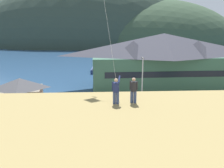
% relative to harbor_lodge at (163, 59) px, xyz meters
% --- Properties ---
extents(ground_plane, '(600.00, 600.00, 0.00)m').
position_rel_harbor_lodge_xyz_m(ground_plane, '(-11.05, -21.85, -5.49)').
color(ground_plane, '#66604C').
extents(parking_lot_pad, '(40.00, 20.00, 0.10)m').
position_rel_harbor_lodge_xyz_m(parking_lot_pad, '(-11.05, -16.85, -5.44)').
color(parking_lot_pad, gray).
rests_on(parking_lot_pad, ground).
extents(bay_water, '(360.00, 84.00, 0.03)m').
position_rel_harbor_lodge_xyz_m(bay_water, '(-11.05, 38.15, -5.47)').
color(bay_water, navy).
rests_on(bay_water, ground).
extents(far_hill_east_peak, '(117.56, 57.25, 71.23)m').
position_rel_harbor_lodge_xyz_m(far_hill_east_peak, '(-18.44, 87.93, -5.49)').
color(far_hill_east_peak, '#2D3D33').
rests_on(far_hill_east_peak, ground).
extents(far_hill_center_saddle, '(110.17, 50.98, 68.39)m').
position_rel_harbor_lodge_xyz_m(far_hill_center_saddle, '(-5.19, 99.11, -5.49)').
color(far_hill_center_saddle, '#42513D').
rests_on(far_hill_center_saddle, ground).
extents(far_hill_far_shoulder, '(94.24, 59.49, 48.41)m').
position_rel_harbor_lodge_xyz_m(far_hill_far_shoulder, '(16.67, 86.37, -5.49)').
color(far_hill_far_shoulder, '#334733').
rests_on(far_hill_far_shoulder, ground).
extents(harbor_lodge, '(29.01, 10.76, 10.35)m').
position_rel_harbor_lodge_xyz_m(harbor_lodge, '(0.00, 0.00, 0.00)').
color(harbor_lodge, '#38604C').
rests_on(harbor_lodge, ground).
extents(storage_shed_near_lot, '(6.22, 5.10, 5.33)m').
position_rel_harbor_lodge_xyz_m(storage_shed_near_lot, '(-22.87, -14.22, -2.73)').
color(storage_shed_near_lot, '#756B5B').
rests_on(storage_shed_near_lot, ground).
extents(wharf_dock, '(3.20, 12.18, 0.70)m').
position_rel_harbor_lodge_xyz_m(wharf_dock, '(-9.29, 11.81, -5.14)').
color(wharf_dock, '#70604C').
rests_on(wharf_dock, ground).
extents(moored_boat_wharfside, '(3.08, 7.29, 2.16)m').
position_rel_harbor_lodge_xyz_m(moored_boat_wharfside, '(-12.78, 14.53, -4.77)').
color(moored_boat_wharfside, '#23564C').
rests_on(moored_boat_wharfside, ground).
extents(moored_boat_outer_mooring, '(1.94, 5.84, 2.16)m').
position_rel_harbor_lodge_xyz_m(moored_boat_outer_mooring, '(-6.05, 11.57, -4.77)').
color(moored_boat_outer_mooring, silver).
rests_on(moored_boat_outer_mooring, ground).
extents(moored_boat_inner_slip, '(3.24, 8.62, 2.16)m').
position_rel_harbor_lodge_xyz_m(moored_boat_inner_slip, '(-13.02, 15.18, -4.77)').
color(moored_boat_inner_slip, navy).
rests_on(moored_boat_inner_slip, ground).
extents(parked_car_mid_row_far, '(4.23, 2.10, 1.82)m').
position_rel_harbor_lodge_xyz_m(parked_car_mid_row_far, '(-5.82, -14.58, -4.42)').
color(parked_car_mid_row_far, '#9EA3A8').
rests_on(parked_car_mid_row_far, parking_lot_pad).
extents(parked_car_lone_by_shed, '(4.21, 2.08, 1.82)m').
position_rel_harbor_lodge_xyz_m(parked_car_lone_by_shed, '(4.16, -15.90, -4.42)').
color(parked_car_lone_by_shed, '#236633').
rests_on(parked_car_lone_by_shed, parking_lot_pad).
extents(parked_car_back_row_left, '(4.28, 2.22, 1.82)m').
position_rel_harbor_lodge_xyz_m(parked_car_back_row_left, '(-16.29, -21.75, -4.42)').
color(parked_car_back_row_left, slate).
rests_on(parked_car_back_row_left, parking_lot_pad).
extents(parked_car_front_row_red, '(4.33, 2.31, 1.82)m').
position_rel_harbor_lodge_xyz_m(parked_car_front_row_red, '(-3.20, -20.83, -4.42)').
color(parked_car_front_row_red, '#236633').
rests_on(parked_car_front_row_red, parking_lot_pad).
extents(parked_car_mid_row_near, '(4.32, 2.30, 1.82)m').
position_rel_harbor_lodge_xyz_m(parked_car_mid_row_near, '(-17.05, -15.71, -4.42)').
color(parked_car_mid_row_near, red).
rests_on(parked_car_mid_row_near, parking_lot_pad).
extents(parked_car_back_row_right, '(4.33, 2.33, 1.82)m').
position_rel_harbor_lodge_xyz_m(parked_car_back_row_right, '(-22.64, -20.55, -4.42)').
color(parked_car_back_row_right, slate).
rests_on(parked_car_back_row_right, parking_lot_pad).
extents(parking_light_pole, '(0.24, 0.78, 7.39)m').
position_rel_harbor_lodge_xyz_m(parking_light_pole, '(-5.99, -11.30, -1.15)').
color(parking_light_pole, '#ADADB2').
rests_on(parking_light_pole, parking_lot_pad).
extents(person_kite_flyer, '(0.59, 0.62, 1.86)m').
position_rel_harbor_lodge_xyz_m(person_kite_flyer, '(-11.16, -30.09, 2.73)').
color(person_kite_flyer, '#384770').
rests_on(person_kite_flyer, grassy_hill_foreground).
extents(person_companion, '(0.52, 0.40, 1.74)m').
position_rel_harbor_lodge_xyz_m(person_companion, '(-9.98, -29.94, 2.71)').
color(person_companion, '#384770').
rests_on(person_companion, grassy_hill_foreground).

